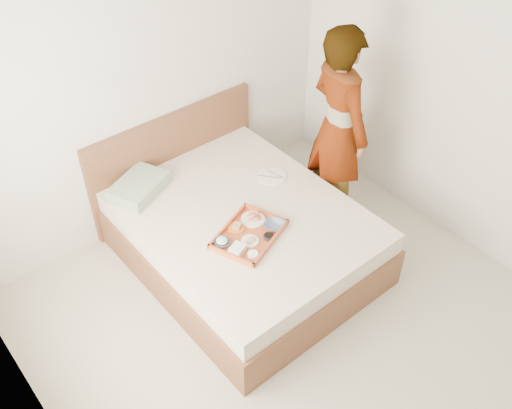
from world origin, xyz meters
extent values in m
cube|color=beige|center=(0.00, 0.00, 0.00)|extent=(3.50, 4.00, 0.01)
cube|color=silver|center=(0.00, 2.00, 1.30)|extent=(3.50, 0.01, 2.60)
cube|color=silver|center=(-1.75, 0.00, 1.30)|extent=(0.01, 4.00, 2.60)
cube|color=silver|center=(1.75, 0.00, 1.30)|extent=(0.01, 4.00, 2.60)
cube|color=brown|center=(0.12, 1.00, 0.27)|extent=(1.65, 2.00, 0.53)
cube|color=brown|center=(0.12, 1.97, 0.47)|extent=(1.65, 0.06, 0.95)
cube|color=#9BB395|center=(-0.37, 1.73, 0.59)|extent=(0.55, 0.48, 0.11)
cube|color=#C85F29|center=(-0.01, 0.76, 0.55)|extent=(0.64, 0.55, 0.05)
cylinder|color=white|center=(0.12, 0.87, 0.55)|extent=(0.24, 0.24, 0.01)
imported|color=#1A2A4D|center=(0.19, 0.70, 0.56)|extent=(0.20, 0.20, 0.04)
cylinder|color=black|center=(0.08, 0.64, 0.56)|extent=(0.10, 0.10, 0.03)
cylinder|color=white|center=(-0.05, 0.70, 0.55)|extent=(0.17, 0.17, 0.01)
cylinder|color=orange|center=(-0.04, 0.88, 0.55)|extent=(0.17, 0.17, 0.01)
imported|color=#1A2A4D|center=(-0.22, 0.81, 0.56)|extent=(0.15, 0.15, 0.04)
cube|color=silver|center=(-0.18, 0.68, 0.57)|extent=(0.14, 0.13, 0.05)
cylinder|color=white|center=(-0.12, 0.58, 0.56)|extent=(0.10, 0.10, 0.03)
cylinder|color=white|center=(0.59, 1.19, 0.54)|extent=(0.32, 0.32, 0.01)
imported|color=white|center=(1.11, 0.98, 0.90)|extent=(0.54, 0.72, 1.80)
camera|label=1|loc=(-1.94, -1.64, 3.52)|focal=40.35mm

